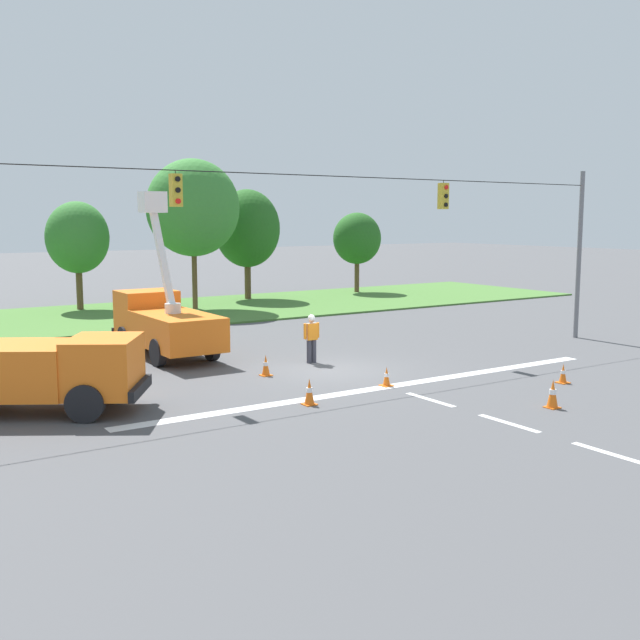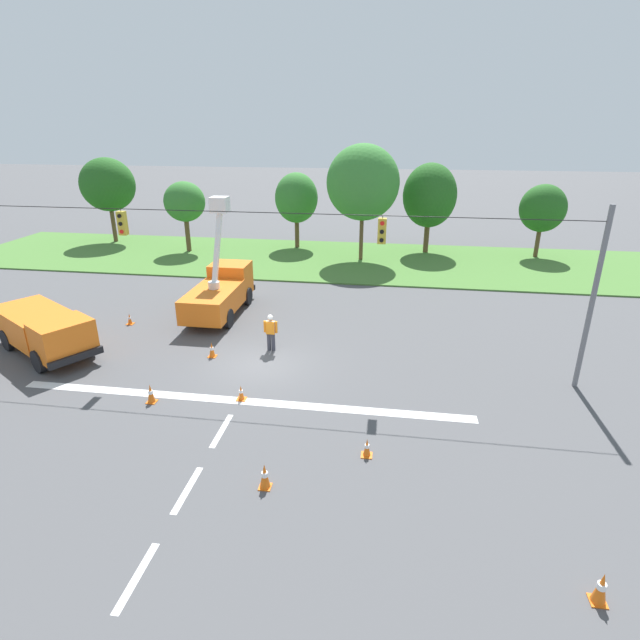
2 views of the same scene
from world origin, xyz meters
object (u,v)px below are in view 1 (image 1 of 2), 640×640
tree_centre (77,238)px  utility_truck_bucket_lift (164,320)px  tree_east (193,208)px  utility_truck_support_near (30,370)px  traffic_cone_lane_edge_b (553,394)px  traffic_cone_foreground_left (563,374)px  traffic_cone_near_bucket (266,365)px  tree_far_east (247,229)px  traffic_cone_lane_edge_a (69,370)px  tree_east_end (357,239)px  traffic_cone_foreground_right (387,377)px  road_worker (311,336)px  traffic_cone_mid_left (309,392)px

tree_centre → utility_truck_bucket_lift: bearing=-94.3°
tree_centre → tree_east: bearing=-30.3°
utility_truck_support_near → traffic_cone_lane_edge_b: (12.14, -7.40, -0.77)m
traffic_cone_foreground_left → traffic_cone_lane_edge_b: 3.41m
traffic_cone_foreground_left → traffic_cone_near_bucket: bearing=140.0°
tree_far_east → traffic_cone_lane_edge_a: size_ratio=11.78×
tree_east_end → utility_truck_support_near: (-26.42, -21.41, -2.65)m
traffic_cone_foreground_right → tree_centre: bearing=96.0°
traffic_cone_foreground_left → traffic_cone_lane_edge_b: size_ratio=0.78×
utility_truck_support_near → traffic_cone_foreground_left: 15.95m
utility_truck_support_near → traffic_cone_lane_edge_b: 14.23m
traffic_cone_foreground_left → traffic_cone_foreground_right: traffic_cone_foreground_left is taller
tree_centre → traffic_cone_near_bucket: bearing=-89.5°
utility_truck_support_near → traffic_cone_lane_edge_b: size_ratio=7.88×
utility_truck_support_near → traffic_cone_lane_edge_a: 4.37m
tree_east → traffic_cone_near_bucket: (-5.38, -17.90, -5.44)m
road_worker → traffic_cone_near_bucket: road_worker is taller
traffic_cone_lane_edge_b → traffic_cone_lane_edge_a: bearing=132.2°
traffic_cone_foreground_right → traffic_cone_lane_edge_a: size_ratio=1.02×
tree_far_east → traffic_cone_lane_edge_a: tree_far_east is taller
traffic_cone_foreground_left → traffic_cone_lane_edge_a: (-12.98, 9.28, -0.02)m
traffic_cone_foreground_left → traffic_cone_lane_edge_a: traffic_cone_foreground_left is taller
utility_truck_support_near → traffic_cone_mid_left: size_ratio=8.40×
road_worker → traffic_cone_lane_edge_a: size_ratio=2.97×
tree_east → tree_east_end: tree_east is taller
tree_east_end → traffic_cone_lane_edge_a: size_ratio=9.40×
tree_east_end → road_worker: size_ratio=3.17×
tree_centre → tree_east: size_ratio=0.72×
tree_centre → road_worker: tree_centre is taller
tree_far_east → traffic_cone_lane_edge_b: bearing=-101.4°
utility_truck_support_near → road_worker: (10.08, 1.75, -0.17)m
tree_far_east → utility_truck_support_near: (-17.99, -21.67, -3.39)m
tree_centre → traffic_cone_lane_edge_b: bearing=-80.8°
tree_east_end → traffic_cone_foreground_left: (-11.46, -26.89, -3.52)m
utility_truck_support_near → road_worker: 10.24m
road_worker → traffic_cone_near_bucket: bearing=-157.0°
utility_truck_support_near → traffic_cone_foreground_right: bearing=-15.3°
traffic_cone_mid_left → traffic_cone_lane_edge_a: traffic_cone_mid_left is taller
traffic_cone_mid_left → traffic_cone_foreground_left: bearing=-14.0°
tree_east → utility_truck_bucket_lift: (-6.77, -12.49, -4.44)m
traffic_cone_foreground_left → road_worker: bearing=124.0°
utility_truck_bucket_lift → utility_truck_support_near: bearing=-135.5°
tree_east_end → utility_truck_support_near: tree_east_end is taller
traffic_cone_mid_left → traffic_cone_lane_edge_b: traffic_cone_lane_edge_b is taller
traffic_cone_foreground_left → traffic_cone_foreground_right: 5.67m
road_worker → traffic_cone_lane_edge_b: 9.39m
utility_truck_support_near → traffic_cone_mid_left: bearing=-27.1°
road_worker → traffic_cone_foreground_right: size_ratio=2.91×
tree_centre → utility_truck_support_near: tree_centre is taller
utility_truck_bucket_lift → traffic_cone_foreground_left: bearing=-52.9°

